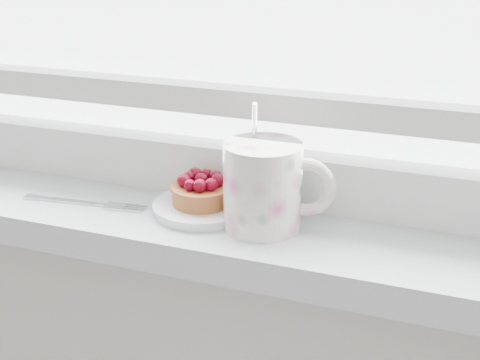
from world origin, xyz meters
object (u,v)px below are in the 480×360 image
at_px(floral_mug, 266,184).
at_px(fork, 83,203).
at_px(raspberry_tart, 201,190).
at_px(saucer, 202,207).

distance_m(floral_mug, fork, 0.25).
bearing_deg(raspberry_tart, floral_mug, -8.90).
xyz_separation_m(raspberry_tart, floral_mug, (0.09, -0.01, 0.03)).
relative_size(raspberry_tart, floral_mug, 0.51).
bearing_deg(raspberry_tart, fork, -168.64).
relative_size(saucer, fork, 0.72).
xyz_separation_m(saucer, raspberry_tart, (-0.00, 0.00, 0.02)).
bearing_deg(floral_mug, fork, -175.99).
bearing_deg(floral_mug, saucer, 171.21).
height_order(saucer, floral_mug, floral_mug).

